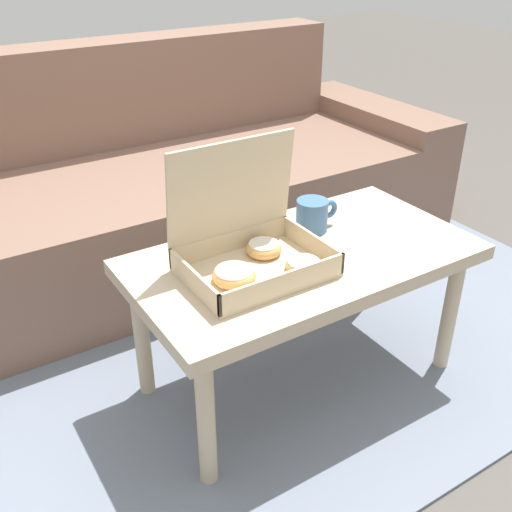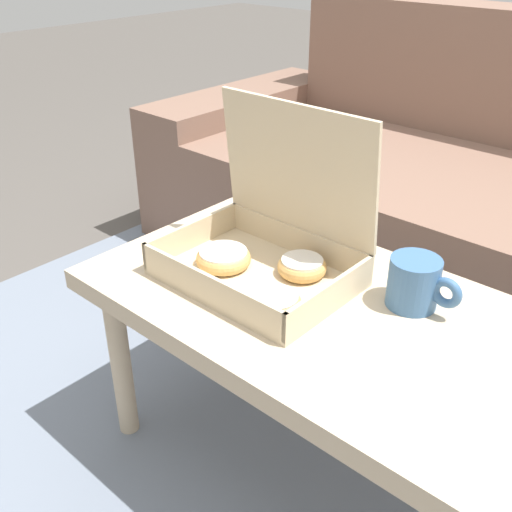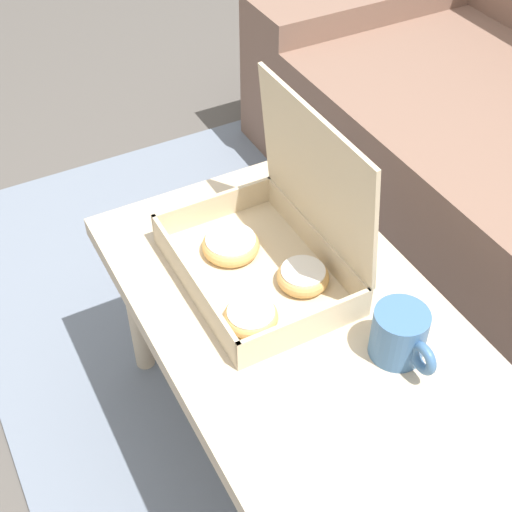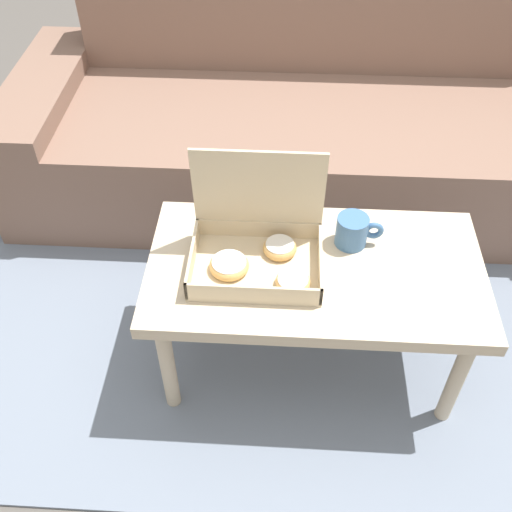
{
  "view_description": "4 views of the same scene",
  "coord_description": "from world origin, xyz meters",
  "px_view_note": "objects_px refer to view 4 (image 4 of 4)",
  "views": [
    {
      "loc": [
        -0.85,
        -1.22,
        1.21
      ],
      "look_at": [
        -0.16,
        -0.13,
        0.49
      ],
      "focal_mm": 42.0,
      "sensor_mm": 36.0,
      "label": 1
    },
    {
      "loc": [
        0.49,
        -0.86,
        1.03
      ],
      "look_at": [
        -0.16,
        -0.13,
        0.49
      ],
      "focal_mm": 42.0,
      "sensor_mm": 36.0,
      "label": 2
    },
    {
      "loc": [
        0.65,
        -0.56,
        1.36
      ],
      "look_at": [
        -0.16,
        -0.13,
        0.49
      ],
      "focal_mm": 50.0,
      "sensor_mm": 36.0,
      "label": 3
    },
    {
      "loc": [
        -0.1,
        -1.26,
        1.62
      ],
      "look_at": [
        -0.16,
        -0.13,
        0.49
      ],
      "focal_mm": 42.0,
      "sensor_mm": 36.0,
      "label": 4
    }
  ],
  "objects_px": {
    "coffee_table": "(314,278)",
    "coffee_mug": "(353,231)",
    "couch": "(310,126)",
    "pastry_box": "(259,247)"
  },
  "relations": [
    {
      "from": "coffee_table",
      "to": "coffee_mug",
      "type": "height_order",
      "value": "coffee_mug"
    },
    {
      "from": "couch",
      "to": "pastry_box",
      "type": "bearing_deg",
      "value": -99.47
    },
    {
      "from": "couch",
      "to": "pastry_box",
      "type": "xyz_separation_m",
      "value": [
        -0.16,
        -0.94,
        0.23
      ]
    },
    {
      "from": "coffee_mug",
      "to": "pastry_box",
      "type": "bearing_deg",
      "value": -160.09
    },
    {
      "from": "coffee_mug",
      "to": "coffee_table",
      "type": "bearing_deg",
      "value": -136.4
    },
    {
      "from": "pastry_box",
      "to": "coffee_mug",
      "type": "relative_size",
      "value": 2.64
    },
    {
      "from": "coffee_table",
      "to": "pastry_box",
      "type": "height_order",
      "value": "pastry_box"
    },
    {
      "from": "coffee_table",
      "to": "coffee_mug",
      "type": "distance_m",
      "value": 0.17
    },
    {
      "from": "coffee_table",
      "to": "pastry_box",
      "type": "xyz_separation_m",
      "value": [
        -0.16,
        0.0,
        0.11
      ]
    },
    {
      "from": "couch",
      "to": "coffee_mug",
      "type": "xyz_separation_m",
      "value": [
        0.1,
        -0.85,
        0.21
      ]
    }
  ]
}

